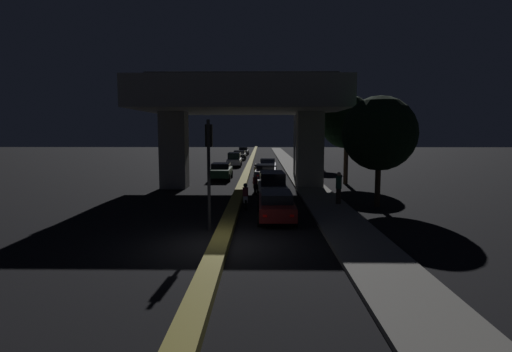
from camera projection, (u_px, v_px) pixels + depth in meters
The scene contains 21 objects.
ground_plane at pixel (221, 246), 14.89m from camera, with size 200.00×200.00×0.00m, color black.
median_divider at pixel (249, 165), 49.66m from camera, with size 0.67×126.00×0.32m, color olive.
sidewalk_right at pixel (296, 171), 42.64m from camera, with size 2.36×126.00×0.16m, color slate.
elevated_overpass at pixel (241, 103), 29.85m from camera, with size 14.49×11.50×8.72m.
traffic_light_left_of_median at pixel (209, 155), 17.03m from camera, with size 0.30×0.49×4.77m.
street_lamp at pixel (291, 125), 38.20m from camera, with size 2.68×0.32×8.32m.
car_dark_red_lead at pixel (276, 205), 19.39m from camera, with size 1.85×4.82×1.38m.
car_white_second at pixel (272, 184), 26.29m from camera, with size 2.06×4.85×1.65m.
car_dark_blue_third at pixel (266, 172), 34.96m from camera, with size 2.04×4.79×1.46m.
car_dark_blue_fourth at pixel (268, 166), 41.97m from camera, with size 1.97×4.06×1.48m.
car_dark_green_lead_oncoming at pixel (221, 171), 35.84m from camera, with size 1.96×4.61×1.47m.
car_white_second_oncoming at pixel (234, 159), 49.69m from camera, with size 1.87×4.66×1.74m.
car_black_third_oncoming at pixel (239, 155), 61.78m from camera, with size 2.03×4.49×1.42m.
car_dark_blue_fourth_oncoming at pixel (243, 151), 73.96m from camera, with size 1.99×4.27×1.49m.
motorcycle_white_filtering_near at pixel (245, 197), 22.53m from camera, with size 0.34×1.85×1.39m.
motorcycle_black_filtering_mid at pixel (255, 185), 27.66m from camera, with size 0.34×1.82×1.38m.
motorcycle_blue_filtering_far at pixel (256, 173), 35.81m from camera, with size 0.33×1.75×1.41m.
pedestrian_on_sidewalk at pixel (339, 188), 22.78m from camera, with size 0.33×0.33×1.83m.
roadside_tree_kerbside_near at pixel (379, 133), 22.36m from camera, with size 4.20×4.20×6.28m.
roadside_tree_kerbside_mid at pixel (347, 122), 32.48m from camera, with size 4.35×4.35×7.27m.
roadside_tree_kerbside_far at pixel (321, 126), 47.32m from camera, with size 3.06×3.06×6.65m.
Camera 1 is at (1.52, -14.50, 4.23)m, focal length 28.00 mm.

